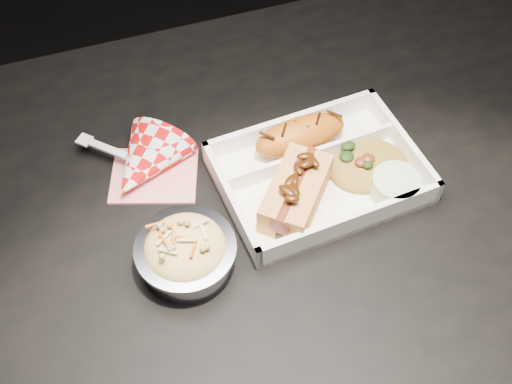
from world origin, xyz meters
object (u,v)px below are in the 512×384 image
food_tray (318,175)px  foil_coleslaw_cup (186,251)px  dining_table (282,257)px  fried_pastry (300,135)px  napkin_fork (144,165)px  hotdog (296,191)px

food_tray → foil_coleslaw_cup: bearing=-165.0°
dining_table → fried_pastry: fried_pastry is taller
dining_table → napkin_fork: size_ratio=7.82×
fried_pastry → foil_coleslaw_cup: (-0.19, -0.12, -0.00)m
napkin_fork → foil_coleslaw_cup: bearing=-39.4°
fried_pastry → napkin_fork: (-0.20, 0.03, -0.01)m
hotdog → fried_pastry: bearing=15.9°
dining_table → fried_pastry: (0.06, 0.10, 0.12)m
dining_table → foil_coleslaw_cup: (-0.13, -0.02, 0.12)m
napkin_fork → food_tray: bearing=22.4°
food_tray → napkin_fork: napkin_fork is taller
dining_table → hotdog: 0.13m
fried_pastry → hotdog: (-0.04, -0.09, 0.00)m
hotdog → foil_coleslaw_cup: size_ratio=1.08×
food_tray → fried_pastry: 0.06m
food_tray → fried_pastry: size_ratio=2.07×
hotdog → dining_table: bearing=167.4°
food_tray → hotdog: 0.06m
foil_coleslaw_cup → napkin_fork: (-0.02, 0.15, -0.01)m
hotdog → napkin_fork: 0.20m
fried_pastry → dining_table: bearing=-120.2°
dining_table → hotdog: bearing=36.9°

